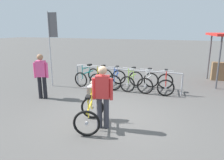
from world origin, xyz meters
The scene contains 12 objects.
ground_plane centered at (0.00, 0.00, 0.00)m, with size 80.00×80.00×0.00m, color #514F4C.
bike_rack_rail centered at (-0.46, 2.89, 0.70)m, with size 4.61×0.18×0.88m.
racked_bike_teal centered at (-2.31, 3.11, 0.37)m, with size 0.82×1.18×0.97m.
racked_bike_yellow centered at (-1.61, 3.09, 0.37)m, with size 0.72×1.12×0.97m.
racked_bike_blue centered at (-0.91, 3.08, 0.37)m, with size 0.76×1.15×0.97m.
racked_bike_lime centered at (-0.21, 3.06, 0.37)m, with size 0.79×1.17×0.97m.
racked_bike_white centered at (0.49, 3.04, 0.37)m, with size 0.73×1.13×0.97m.
racked_bike_red centered at (1.19, 3.02, 0.37)m, with size 0.77×1.16×0.97m.
featured_bicycle centered at (-0.43, -0.59, 0.49)m, with size 0.95×1.25×1.09m.
person_with_featured_bike centered at (-0.04, -0.66, 0.91)m, with size 0.52×0.27×1.64m.
pedestrian_with_backpack centered at (-3.01, 0.80, 0.94)m, with size 0.51×0.40×1.64m.
banner_flag centered at (-3.53, 2.31, 2.23)m, with size 0.45×0.05×3.20m.
Camera 1 is at (1.85, -5.30, 2.56)m, focal length 33.46 mm.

